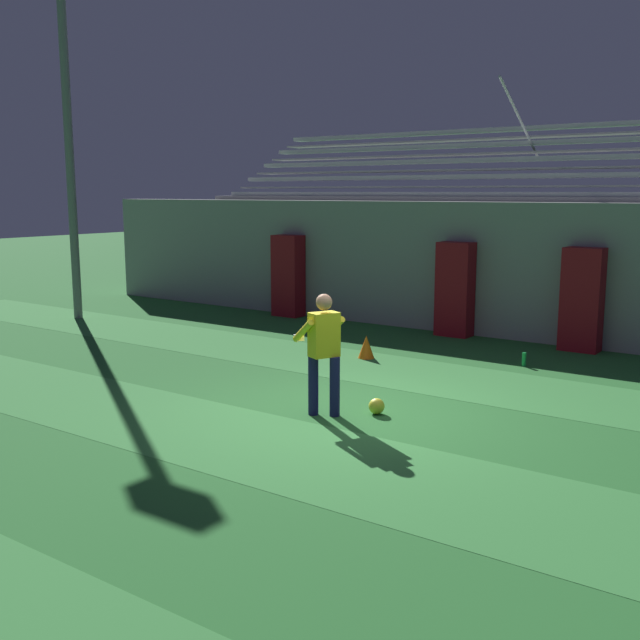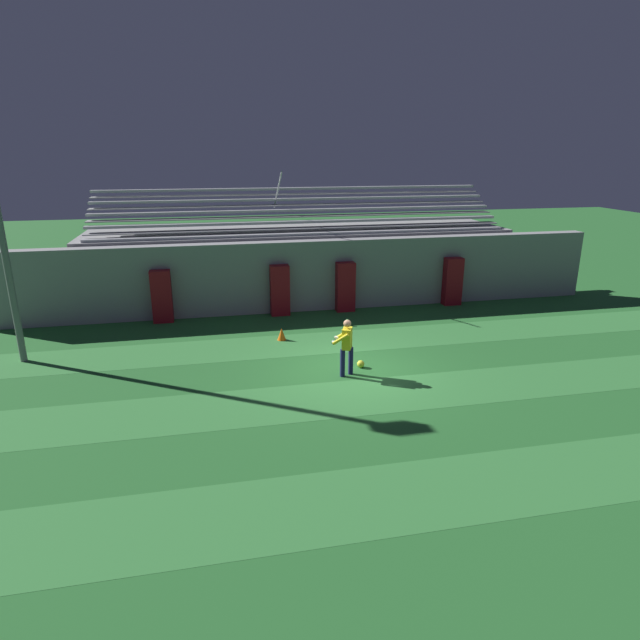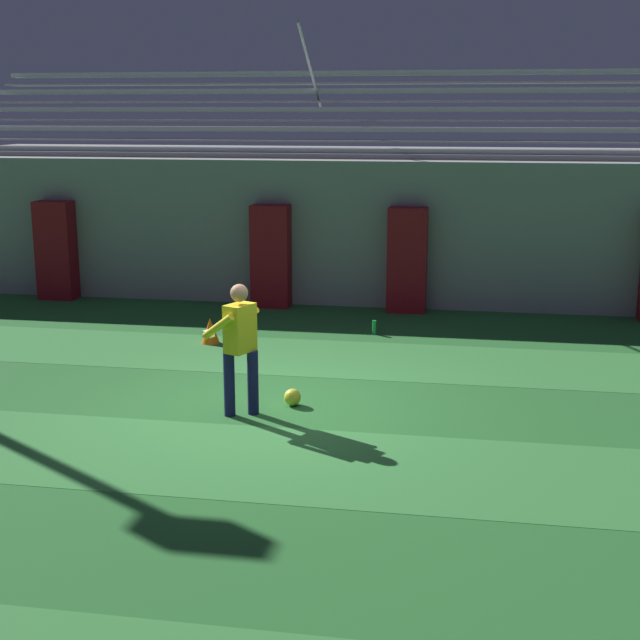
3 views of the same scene
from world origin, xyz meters
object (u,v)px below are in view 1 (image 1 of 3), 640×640
Objects in this scene: floodlight_pole at (66,94)px; water_bottle at (524,359)px; padding_pillar_gate_right at (582,300)px; goalkeeper at (323,346)px; soccer_ball at (377,406)px; padding_pillar_far_left at (288,276)px; traffic_cone at (366,347)px; padding_pillar_gate_left at (455,289)px.

floodlight_pole is 11.84m from water_bottle.
goalkeeper is at bearing -104.23° from padding_pillar_gate_right.
padding_pillar_gate_right is at bearing 80.07° from soccer_ball.
padding_pillar_far_left is 1.18× the size of goalkeeper.
padding_pillar_gate_left is at bearing 83.04° from traffic_cone.
padding_pillar_gate_right is at bearing 77.95° from water_bottle.
soccer_ball is (1.61, -5.82, -0.88)m from padding_pillar_gate_left.
soccer_ball is at bearing -55.77° from traffic_cone.
traffic_cone reaches higher than soccer_ball.
floodlight_pole is 10.79m from goalkeeper.
padding_pillar_far_left is (-4.43, 0.00, 0.00)m from padding_pillar_gate_left.
padding_pillar_far_left is 8.43m from soccer_ball.
traffic_cone is at bearing -157.80° from water_bottle.
soccer_ball is at bearing -74.55° from padding_pillar_gate_left.
padding_pillar_gate_right is at bearing 0.00° from padding_pillar_far_left.
floodlight_pole is 19.79× the size of traffic_cone.
floodlight_pole is 4.98× the size of goalkeeper.
soccer_ball is (0.57, 0.46, -0.84)m from goalkeeper.
soccer_ball is at bearing -98.91° from water_bottle.
traffic_cone is (-0.36, -2.93, -0.78)m from padding_pillar_gate_left.
floodlight_pole is at bearing 165.24° from soccer_ball.
traffic_cone is at bearing -135.54° from padding_pillar_gate_right.
goalkeeper reaches higher than water_bottle.
floodlight_pole reaches higher than water_bottle.
traffic_cone is at bearing 1.85° from floodlight_pole.
water_bottle is at bearing 74.85° from goalkeeper.
traffic_cone is (-1.97, 2.89, 0.10)m from soccer_ball.
padding_pillar_far_left is at bearing 136.06° from soccer_ball.
padding_pillar_far_left is 6.97m from water_bottle.
soccer_ball is (-1.02, -5.82, -0.88)m from padding_pillar_gate_right.
goalkeeper is 7.59× the size of soccer_ball.
goalkeeper is (-1.59, -6.27, -0.03)m from padding_pillar_gate_right.
traffic_cone is 1.75× the size of water_bottle.
traffic_cone reaches higher than water_bottle.
padding_pillar_gate_left reaches higher than water_bottle.
floodlight_pole is at bearing -163.84° from padding_pillar_gate_right.
padding_pillar_gate_right is 4.25m from traffic_cone.
padding_pillar_gate_left is 4.43m from padding_pillar_far_left.
padding_pillar_gate_right is 12.22m from floodlight_pole.
goalkeeper is at bearing -105.15° from water_bottle.
padding_pillar_gate_right reaches higher than traffic_cone.
padding_pillar_far_left is (-7.05, 0.00, 0.00)m from padding_pillar_gate_right.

